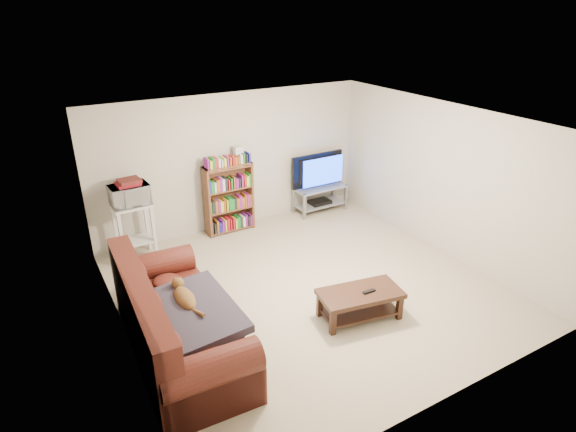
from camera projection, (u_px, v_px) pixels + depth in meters
floor at (308, 288)px, 6.92m from camera, size 5.00×5.00×0.00m
ceiling at (311, 123)px, 5.94m from camera, size 5.00×5.00×0.00m
wall_back at (233, 162)px, 8.40m from camera, size 5.00×0.00×5.00m
wall_front at (454, 305)px, 4.46m from camera, size 5.00×0.00×5.00m
wall_left at (118, 257)px, 5.29m from camera, size 0.00×5.00×5.00m
wall_right at (443, 179)px, 7.57m from camera, size 0.00×5.00×5.00m
sofa at (172, 327)px, 5.51m from camera, size 1.16×2.49×1.05m
blanket at (191, 313)px, 5.36m from camera, size 1.00×1.26×0.20m
cat at (185, 298)px, 5.52m from camera, size 0.30×0.68×0.20m
coffee_table at (360, 299)px, 6.18m from camera, size 1.14×0.71×0.39m
remote at (369, 291)px, 6.12m from camera, size 0.18×0.05×0.02m
tv_stand at (320, 194)px, 9.31m from camera, size 1.02×0.47×0.51m
television at (320, 171)px, 9.11m from camera, size 1.10×0.16×0.63m
dvd_player at (320, 202)px, 9.37m from camera, size 0.41×0.29×0.06m
bookshelf at (229, 197)px, 8.39m from camera, size 0.86×0.28×1.24m
shelf_clutter at (232, 157)px, 8.16m from camera, size 0.63×0.20×0.28m
microwave_stand at (134, 224)px, 7.50m from camera, size 0.60×0.45×0.92m
microwave at (130, 195)px, 7.30m from camera, size 0.59×0.42×0.31m
game_boxes at (128, 184)px, 7.23m from camera, size 0.35×0.31×0.05m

